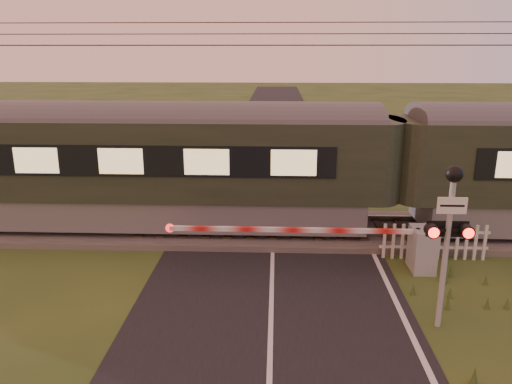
{
  "coord_description": "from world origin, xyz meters",
  "views": [
    {
      "loc": [
        0.08,
        -7.89,
        5.37
      ],
      "look_at": [
        -0.39,
        3.2,
        2.21
      ],
      "focal_mm": 35.0,
      "sensor_mm": 36.0,
      "label": 1
    }
  ],
  "objects_px": {
    "train": "(393,166)",
    "picket_fence": "(434,242)",
    "boom_gate": "(407,246)",
    "crossing_signal": "(449,219)"
  },
  "relations": [
    {
      "from": "train",
      "to": "picket_fence",
      "type": "distance_m",
      "value": 2.6
    },
    {
      "from": "boom_gate",
      "to": "picket_fence",
      "type": "height_order",
      "value": "boom_gate"
    },
    {
      "from": "train",
      "to": "crossing_signal",
      "type": "distance_m",
      "value": 5.29
    },
    {
      "from": "train",
      "to": "boom_gate",
      "type": "xyz_separation_m",
      "value": [
        -0.13,
        -2.57,
        -1.47
      ]
    },
    {
      "from": "picket_fence",
      "to": "crossing_signal",
      "type": "bearing_deg",
      "value": -104.85
    },
    {
      "from": "train",
      "to": "picket_fence",
      "type": "relative_size",
      "value": 13.6
    },
    {
      "from": "train",
      "to": "boom_gate",
      "type": "bearing_deg",
      "value": -92.88
    },
    {
      "from": "boom_gate",
      "to": "crossing_signal",
      "type": "bearing_deg",
      "value": -90.01
    },
    {
      "from": "boom_gate",
      "to": "crossing_signal",
      "type": "distance_m",
      "value": 3.18
    },
    {
      "from": "train",
      "to": "picket_fence",
      "type": "xyz_separation_m",
      "value": [
        0.77,
        -1.89,
        -1.6
      ]
    }
  ]
}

